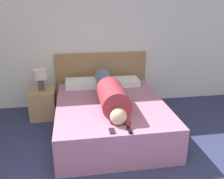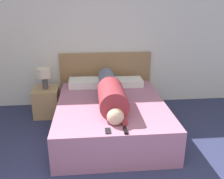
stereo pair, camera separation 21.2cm
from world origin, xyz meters
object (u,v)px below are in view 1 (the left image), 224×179
nightstand (43,104)px  cell_phone (112,131)px  pillow_near_headboard (84,83)px  bed (110,117)px  table_lamp (40,76)px  person_lying (110,92)px  pillow_second (122,82)px  tv_remote (129,130)px

nightstand → cell_phone: cell_phone is taller
nightstand → cell_phone: (0.94, -1.55, 0.25)m
cell_phone → pillow_near_headboard: bearing=98.5°
bed → table_lamp: table_lamp is taller
person_lying → pillow_second: person_lying is taller
table_lamp → pillow_near_headboard: 0.73m
nightstand → pillow_near_headboard: pillow_near_headboard is taller
nightstand → person_lying: bearing=-34.0°
person_lying → bed: bearing=45.2°
bed → person_lying: person_lying is taller
table_lamp → pillow_second: 1.39m
person_lying → pillow_near_headboard: (-0.34, 0.76, -0.10)m
person_lying → pillow_second: (0.33, 0.76, -0.11)m
person_lying → cell_phone: (-0.10, -0.84, -0.16)m
nightstand → cell_phone: 1.82m
pillow_near_headboard → pillow_second: 0.68m
nightstand → cell_phone: bearing=-58.7°
pillow_near_headboard → cell_phone: bearing=-81.5°
nightstand → pillow_second: (1.37, 0.06, 0.30)m
pillow_near_headboard → tv_remote: size_ratio=4.06×
nightstand → pillow_second: bearing=2.5°
person_lying → pillow_second: size_ratio=2.95×
nightstand → pillow_second: 1.41m
nightstand → table_lamp: table_lamp is taller
bed → nightstand: bearing=146.6°
tv_remote → pillow_near_headboard: bearing=105.1°
bed → pillow_second: bearing=66.8°
bed → cell_phone: (-0.11, -0.85, 0.25)m
person_lying → tv_remote: (0.09, -0.86, -0.15)m
nightstand → person_lying: 1.32m
table_lamp → cell_phone: 1.82m
nightstand → table_lamp: size_ratio=1.36×
bed → person_lying: bearing=-134.8°
nightstand → pillow_second: pillow_second is taller
tv_remote → person_lying: bearing=96.3°
bed → table_lamp: 1.35m
pillow_near_headboard → person_lying: bearing=-65.8°
tv_remote → cell_phone: (-0.20, 0.02, -0.01)m
table_lamp → pillow_near_headboard: size_ratio=0.58×
table_lamp → tv_remote: size_ratio=2.37×
nightstand → pillow_near_headboard: 0.77m
person_lying → cell_phone: bearing=-97.1°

